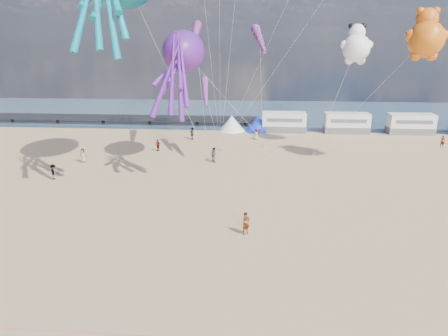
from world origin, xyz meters
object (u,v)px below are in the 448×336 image
(beachgoer_4, at_px, (192,133))
(sandbag_c, at_px, (313,154))
(beachgoer_0, at_px, (256,134))
(sandbag_e, at_px, (220,150))
(motorhome_2, at_px, (411,124))
(beachgoer_5, at_px, (443,142))
(beachgoer_3, at_px, (158,145))
(kite_octopus_purple, at_px, (184,52))
(sandbag_b, at_px, (273,152))
(windsock_mid, at_px, (260,40))
(beachgoer_1, at_px, (214,155))
(motorhome_1, at_px, (347,123))
(sandbag_a, at_px, (209,159))
(standing_person, at_px, (246,223))
(motorhome_0, at_px, (284,122))
(windsock_left, at_px, (195,34))
(tent_white, at_px, (232,123))
(beachgoer_2, at_px, (54,172))
(sandbag_d, at_px, (263,147))
(beachgoer_6, at_px, (83,155))
(tent_blue, at_px, (258,124))
(windsock_right, at_px, (205,92))
(kite_panda, at_px, (356,48))
(kite_teddy_orange, at_px, (426,39))

(beachgoer_4, height_order, sandbag_c, beachgoer_4)
(beachgoer_0, height_order, sandbag_e, beachgoer_0)
(motorhome_2, xyz_separation_m, beachgoer_5, (1.43, -7.70, -0.71))
(beachgoer_3, relative_size, beachgoer_5, 0.96)
(kite_octopus_purple, bearing_deg, sandbag_b, 41.18)
(beachgoer_4, height_order, windsock_mid, windsock_mid)
(beachgoer_1, bearing_deg, motorhome_1, -83.30)
(sandbag_a, bearing_deg, windsock_mid, -24.83)
(motorhome_2, distance_m, beachgoer_1, 32.58)
(standing_person, bearing_deg, beachgoer_3, 79.21)
(motorhome_2, bearing_deg, sandbag_c, -142.45)
(motorhome_0, xyz_separation_m, windsock_left, (-11.79, -11.62, 12.81))
(tent_white, relative_size, beachgoer_2, 2.48)
(beachgoer_2, xyz_separation_m, windsock_mid, (20.95, 5.19, 12.96))
(sandbag_e, relative_size, windsock_left, 0.08)
(beachgoer_2, bearing_deg, beachgoer_0, -76.87)
(sandbag_b, xyz_separation_m, sandbag_d, (-1.29, 2.50, 0.00))
(beachgoer_6, height_order, sandbag_d, beachgoer_6)
(tent_blue, height_order, beachgoer_4, tent_blue)
(motorhome_0, distance_m, beachgoer_4, 14.58)
(windsock_mid, bearing_deg, tent_white, 90.39)
(sandbag_d, xyz_separation_m, windsock_mid, (-0.90, -8.66, 13.66))
(beachgoer_3, distance_m, windsock_right, 9.48)
(windsock_right, bearing_deg, windsock_left, 123.46)
(sandbag_e, bearing_deg, standing_person, -80.69)
(beachgoer_4, distance_m, windsock_left, 14.80)
(beachgoer_2, distance_m, windsock_right, 19.22)
(standing_person, xyz_separation_m, windsock_mid, (0.90, 15.77, 12.89))
(beachgoer_1, height_order, windsock_right, windsock_right)
(standing_person, bearing_deg, beachgoer_1, 63.94)
(sandbag_b, distance_m, sandbag_c, 4.97)
(standing_person, height_order, beachgoer_1, beachgoer_1)
(beachgoer_6, bearing_deg, kite_panda, 8.27)
(motorhome_2, bearing_deg, motorhome_0, 180.00)
(windsock_left, bearing_deg, motorhome_1, 25.79)
(beachgoer_6, distance_m, kite_panda, 34.92)
(kite_teddy_orange, bearing_deg, beachgoer_6, 162.10)
(beachgoer_4, height_order, windsock_left, windsock_left)
(motorhome_1, bearing_deg, tent_white, 180.00)
(motorhome_0, height_order, motorhome_2, same)
(sandbag_e, xyz_separation_m, windsock_left, (-2.91, -0.22, 14.20))
(standing_person, bearing_deg, tent_blue, 48.99)
(sandbag_b, height_order, kite_teddy_orange, kite_teddy_orange)
(sandbag_e, relative_size, kite_teddy_orange, 0.08)
(kite_octopus_purple, bearing_deg, tent_white, 89.64)
(beachgoer_0, distance_m, beachgoer_6, 23.70)
(beachgoer_6, xyz_separation_m, sandbag_b, (22.43, 5.49, -0.73))
(kite_teddy_orange, relative_size, windsock_left, 0.93)
(sandbag_b, relative_size, kite_panda, 0.09)
(beachgoer_1, relative_size, sandbag_b, 3.51)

